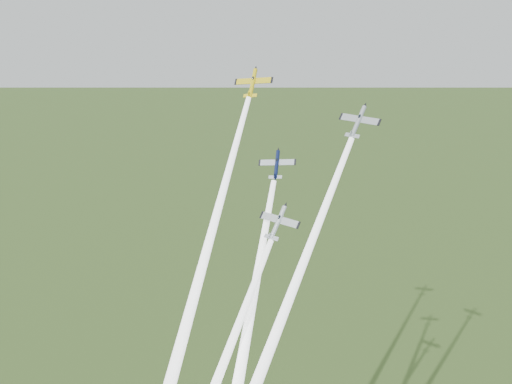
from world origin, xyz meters
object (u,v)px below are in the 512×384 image
plane_navy (277,164)px  plane_yellow (253,83)px  plane_silver_right (358,122)px  plane_silver_low (278,222)px

plane_navy → plane_yellow: bearing=126.5°
plane_silver_right → plane_navy: bearing=-164.6°
plane_navy → plane_silver_right: plane_silver_right is taller
plane_silver_low → plane_navy: bearing=125.1°
plane_silver_low → plane_silver_right: bearing=56.4°
plane_yellow → plane_silver_right: 24.63m
plane_navy → plane_silver_low: 12.70m
plane_navy → plane_silver_right: 16.66m
plane_yellow → plane_navy: 17.85m
plane_yellow → plane_silver_low: bearing=-56.9°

